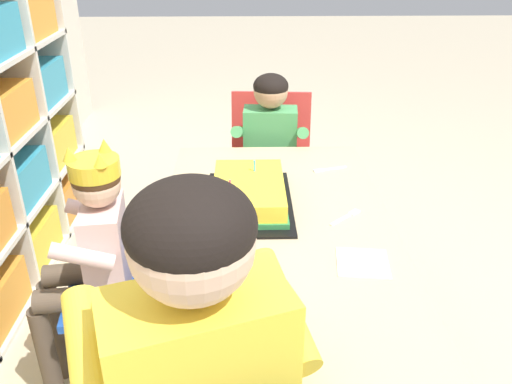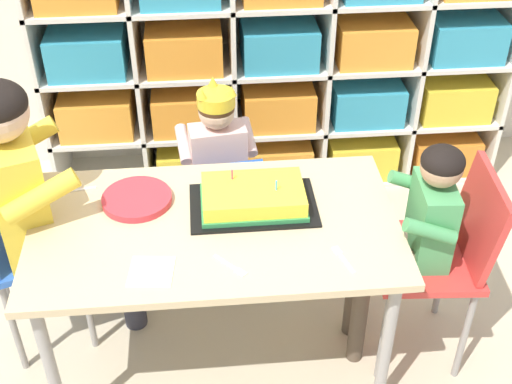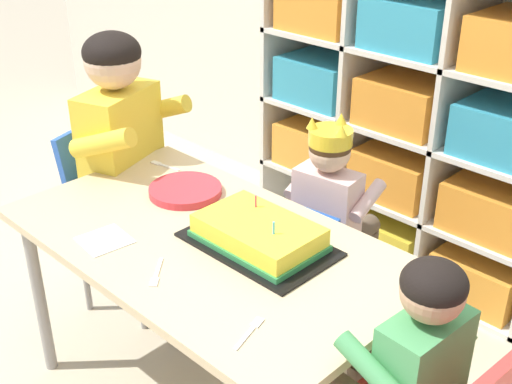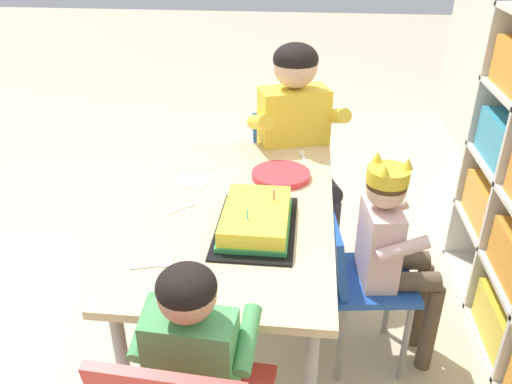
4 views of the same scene
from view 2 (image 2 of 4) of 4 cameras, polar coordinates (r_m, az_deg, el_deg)
ground at (r=2.59m, az=-2.98°, el=-13.24°), size 16.00×16.00×0.00m
storage_cubby_shelf at (r=3.16m, az=2.35°, el=10.67°), size 2.10×0.38×1.23m
activity_table at (r=2.19m, az=-3.44°, el=-3.84°), size 1.17×0.66×0.62m
classroom_chair_blue at (r=2.65m, az=-2.88°, el=-0.62°), size 0.34×0.35×0.61m
child_with_crown at (r=2.64m, az=-3.34°, el=3.35°), size 0.31×0.32×0.85m
classroom_chair_adult_side at (r=2.47m, az=-19.44°, el=-4.38°), size 0.42×0.41×0.71m
adult_helper_seated at (r=2.34m, az=-17.80°, el=0.27°), size 0.48×0.46×1.06m
classroom_chair_guest_side at (r=2.38m, az=15.38°, el=-4.69°), size 0.38×0.39×0.75m
guest_at_table_side at (r=2.28m, az=13.07°, el=-2.88°), size 0.31×0.31×0.87m
birthday_cake_on_tray at (r=2.20m, az=-0.24°, el=-0.54°), size 0.41×0.26×0.11m
paper_plate_stack at (r=2.26m, az=-9.93°, el=-0.58°), size 0.23×0.23×0.02m
paper_napkin_square at (r=2.01m, az=-8.75°, el=-6.60°), size 0.14×0.14×0.00m
fork_at_table_front_edge at (r=2.00m, az=-2.04°, el=-6.26°), size 0.10×0.10×0.00m
fork_beside_plate_stack at (r=2.36m, az=-14.93°, el=0.13°), size 0.12×0.04×0.00m
fork_near_child_seat at (r=2.04m, az=7.25°, el=-5.49°), size 0.05×0.12×0.00m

